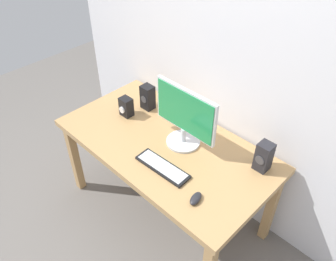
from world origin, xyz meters
The scene contains 9 objects.
ground_plane centered at (0.00, 0.00, 0.00)m, with size 6.00×6.00×0.00m, color slate.
wall_back centered at (0.00, 0.44, 1.50)m, with size 2.73×0.04×3.00m, color silver.
desk centered at (0.00, 0.00, 0.64)m, with size 1.50×0.80×0.72m.
monitor centered at (0.08, 0.09, 0.93)m, with size 0.48×0.23×0.41m.
keyboard_primary centered at (0.16, -0.18, 0.73)m, with size 0.38×0.13×0.02m.
mouse centered at (0.47, -0.23, 0.74)m, with size 0.05×0.10×0.03m, color #232328.
speaker_right centered at (0.59, 0.25, 0.82)m, with size 0.09×0.09×0.20m.
speaker_left centered at (-0.38, 0.19, 0.81)m, with size 0.09×0.08×0.19m.
audio_controller centered at (-0.42, 0.02, 0.79)m, with size 0.09×0.08×0.15m.
Camera 1 is at (1.22, -1.21, 2.25)m, focal length 36.52 mm.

